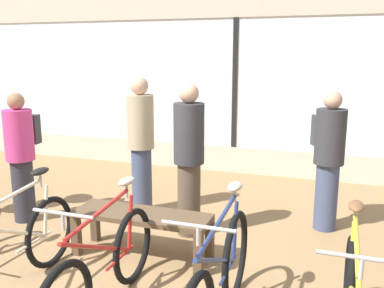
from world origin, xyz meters
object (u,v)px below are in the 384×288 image
(bicycle_right, at_px, (219,284))
(customer_near_bench, at_px, (189,157))
(customer_near_rack, at_px, (141,143))
(bicycle_center, at_px, (104,268))
(display_bench, at_px, (142,221))
(customer_mid_floor, at_px, (21,153))
(customer_by_window, at_px, (328,156))
(bicycle_left, at_px, (12,251))

(bicycle_right, height_order, customer_near_bench, customer_near_bench)
(bicycle_right, height_order, customer_near_rack, customer_near_rack)
(bicycle_right, relative_size, customer_near_rack, 1.05)
(bicycle_center, height_order, bicycle_right, bicycle_right)
(display_bench, height_order, customer_mid_floor, customer_mid_floor)
(bicycle_center, distance_m, customer_by_window, 2.86)
(bicycle_center, relative_size, customer_mid_floor, 1.09)
(bicycle_left, bearing_deg, customer_near_rack, 84.29)
(customer_by_window, xyz_separation_m, customer_mid_floor, (-3.53, -0.93, -0.03))
(customer_mid_floor, bearing_deg, customer_by_window, 14.79)
(customer_mid_floor, height_order, customer_near_bench, customer_near_bench)
(bicycle_right, bearing_deg, bicycle_center, -178.44)
(bicycle_center, relative_size, customer_by_window, 1.05)
(bicycle_right, relative_size, customer_by_window, 1.12)
(customer_mid_floor, bearing_deg, bicycle_left, -53.20)
(customer_mid_floor, bearing_deg, display_bench, -13.45)
(bicycle_center, bearing_deg, display_bench, 97.54)
(bicycle_left, relative_size, customer_near_bench, 1.01)
(customer_near_bench, bearing_deg, customer_by_window, 24.72)
(customer_near_rack, xyz_separation_m, customer_near_bench, (0.81, -0.47, -0.01))
(bicycle_left, xyz_separation_m, bicycle_center, (0.89, 0.00, -0.00))
(bicycle_center, relative_size, display_bench, 1.23)
(bicycle_left, bearing_deg, bicycle_right, 0.85)
(display_bench, bearing_deg, customer_by_window, 38.33)
(bicycle_right, xyz_separation_m, display_bench, (-1.06, 0.93, -0.02))
(customer_by_window, distance_m, customer_near_bench, 1.61)
(bicycle_left, bearing_deg, display_bench, 51.56)
(customer_mid_floor, bearing_deg, bicycle_right, -25.47)
(bicycle_left, distance_m, bicycle_center, 0.89)
(bicycle_left, distance_m, display_bench, 1.23)
(customer_mid_floor, bearing_deg, bicycle_center, -35.76)
(bicycle_right, xyz_separation_m, customer_near_rack, (-1.61, 2.09, 0.51))
(display_bench, xyz_separation_m, customer_mid_floor, (-1.80, 0.43, 0.46))
(customer_by_window, xyz_separation_m, customer_near_bench, (-1.46, -0.67, 0.03))
(bicycle_left, relative_size, bicycle_right, 0.95)
(bicycle_left, height_order, customer_near_bench, customer_near_bench)
(bicycle_left, distance_m, customer_mid_floor, 1.80)
(customer_by_window, bearing_deg, customer_mid_floor, -165.21)
(bicycle_right, relative_size, customer_near_bench, 1.06)
(display_bench, bearing_deg, bicycle_right, -41.31)
(customer_near_rack, xyz_separation_m, customer_mid_floor, (-1.25, -0.73, -0.07))
(customer_near_bench, bearing_deg, bicycle_left, -121.82)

